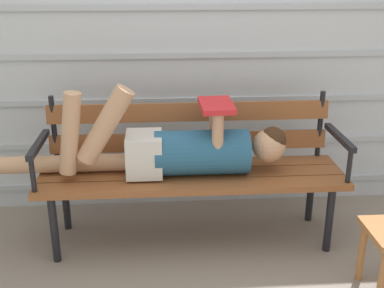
# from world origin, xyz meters

# --- Properties ---
(ground_plane) EXTENTS (12.00, 12.00, 0.00)m
(ground_plane) POSITION_xyz_m (0.00, 0.00, 0.00)
(ground_plane) COLOR gray
(house_siding) EXTENTS (4.62, 0.08, 2.34)m
(house_siding) POSITION_xyz_m (0.00, 0.70, 1.17)
(house_siding) COLOR #B2BCC6
(house_siding) RESTS_ON ground
(park_bench) EXTENTS (1.75, 0.47, 0.85)m
(park_bench) POSITION_xyz_m (0.00, 0.25, 0.48)
(park_bench) COLOR brown
(park_bench) RESTS_ON ground
(reclining_person) EXTENTS (1.76, 0.26, 0.55)m
(reclining_person) POSITION_xyz_m (-0.10, 0.18, 0.59)
(reclining_person) COLOR #23567A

